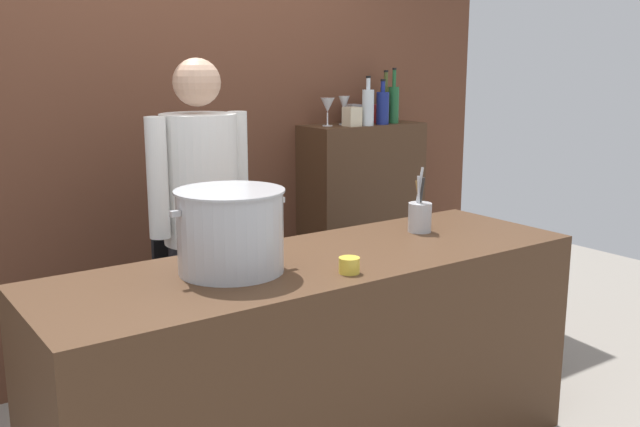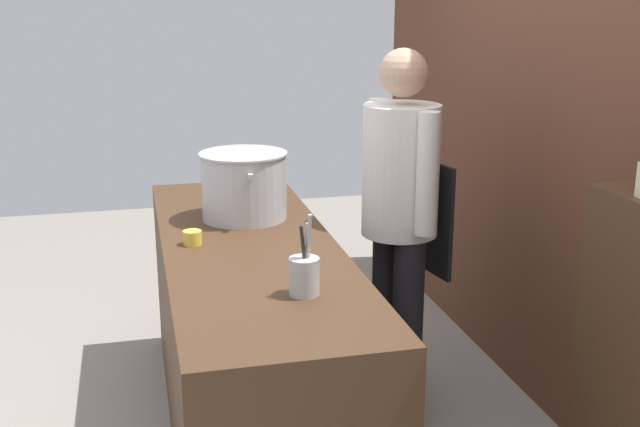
# 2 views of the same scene
# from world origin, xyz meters

# --- Properties ---
(brick_back_panel) EXTENTS (4.40, 0.10, 3.00)m
(brick_back_panel) POSITION_xyz_m (0.00, 1.40, 1.50)
(brick_back_panel) COLOR brown
(brick_back_panel) RESTS_ON ground_plane
(prep_counter) EXTENTS (2.20, 0.70, 0.90)m
(prep_counter) POSITION_xyz_m (0.00, 0.00, 0.45)
(prep_counter) COLOR #472D1C
(prep_counter) RESTS_ON ground_plane
(chef) EXTENTS (0.52, 0.38, 1.66)m
(chef) POSITION_xyz_m (-0.16, 0.71, 0.96)
(chef) COLOR black
(chef) RESTS_ON ground_plane
(stockpot_large) EXTENTS (0.45, 0.40, 0.30)m
(stockpot_large) POSITION_xyz_m (-0.37, 0.04, 1.05)
(stockpot_large) COLOR #B7BABF
(stockpot_large) RESTS_ON prep_counter
(utensil_crock) EXTENTS (0.10, 0.10, 0.29)m
(utensil_crock) POSITION_xyz_m (0.61, 0.10, 0.97)
(utensil_crock) COLOR #B7BABF
(utensil_crock) RESTS_ON prep_counter
(butter_jar) EXTENTS (0.08, 0.08, 0.06)m
(butter_jar) POSITION_xyz_m (-0.03, -0.23, 0.93)
(butter_jar) COLOR yellow
(butter_jar) RESTS_ON prep_counter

